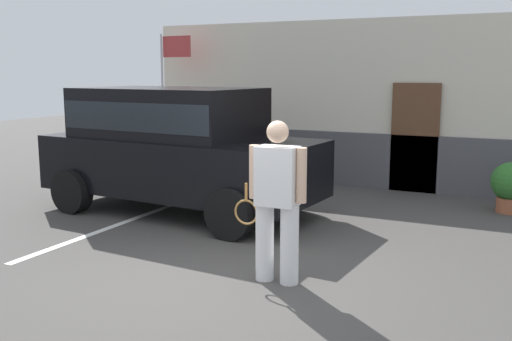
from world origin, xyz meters
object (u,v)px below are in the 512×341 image
parked_suv (176,143)px  tennis_player_man (277,200)px  potted_plant_by_porch (511,185)px  flag_pole (169,79)px

parked_suv → tennis_player_man: bearing=-35.0°
potted_plant_by_porch → tennis_player_man: bearing=-115.2°
potted_plant_by_porch → flag_pole: bearing=175.9°
flag_pole → tennis_player_man: bearing=-46.5°
parked_suv → potted_plant_by_porch: size_ratio=5.60×
potted_plant_by_porch → flag_pole: size_ratio=0.27×
parked_suv → flag_pole: bearing=129.7°
parked_suv → tennis_player_man: size_ratio=2.63×
tennis_player_man → flag_pole: 7.18m
parked_suv → tennis_player_man: (2.83, -2.30, -0.22)m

